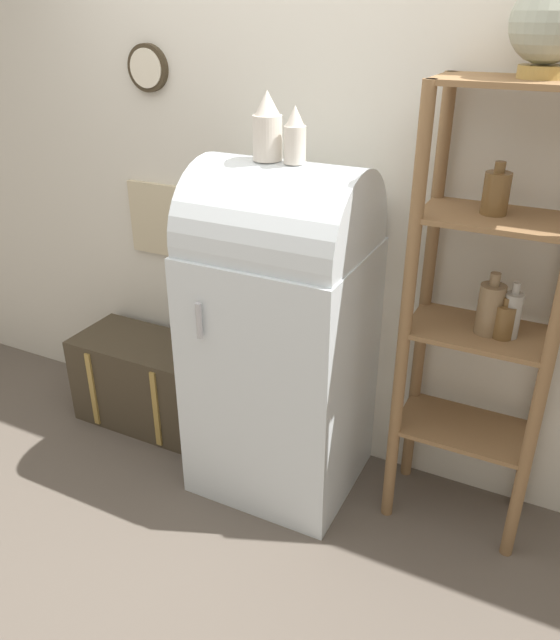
{
  "coord_description": "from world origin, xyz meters",
  "views": [
    {
      "loc": [
        1.07,
        -1.92,
        2.04
      ],
      "look_at": [
        -0.01,
        0.23,
        0.83
      ],
      "focal_mm": 35.0,
      "sensor_mm": 36.0,
      "label": 1
    }
  ],
  "objects_px": {
    "suitcase_trunk": "(147,381)",
    "refrigerator": "(281,330)",
    "globe": "(550,25)",
    "vase_center": "(295,137)",
    "vase_left": "(267,128)"
  },
  "relations": [
    {
      "from": "refrigerator",
      "to": "vase_left",
      "type": "height_order",
      "value": "vase_left"
    },
    {
      "from": "vase_center",
      "to": "globe",
      "type": "bearing_deg",
      "value": 10.78
    },
    {
      "from": "suitcase_trunk",
      "to": "vase_left",
      "type": "bearing_deg",
      "value": -6.89
    },
    {
      "from": "refrigerator",
      "to": "vase_center",
      "type": "distance_m",
      "value": 0.83
    },
    {
      "from": "globe",
      "to": "vase_center",
      "type": "bearing_deg",
      "value": -169.22
    },
    {
      "from": "suitcase_trunk",
      "to": "refrigerator",
      "type": "bearing_deg",
      "value": -5.66
    },
    {
      "from": "globe",
      "to": "vase_left",
      "type": "distance_m",
      "value": 0.99
    },
    {
      "from": "refrigerator",
      "to": "globe",
      "type": "xyz_separation_m",
      "value": [
        0.86,
        0.14,
        1.2
      ]
    },
    {
      "from": "refrigerator",
      "to": "globe",
      "type": "relative_size",
      "value": 5.27
    },
    {
      "from": "globe",
      "to": "vase_left",
      "type": "relative_size",
      "value": 1.13
    },
    {
      "from": "suitcase_trunk",
      "to": "globe",
      "type": "height_order",
      "value": "globe"
    },
    {
      "from": "refrigerator",
      "to": "vase_center",
      "type": "xyz_separation_m",
      "value": [
        0.06,
        -0.02,
        0.83
      ]
    },
    {
      "from": "globe",
      "to": "vase_center",
      "type": "xyz_separation_m",
      "value": [
        -0.8,
        -0.15,
        -0.38
      ]
    },
    {
      "from": "suitcase_trunk",
      "to": "vase_center",
      "type": "xyz_separation_m",
      "value": [
        0.91,
        -0.1,
        1.37
      ]
    },
    {
      "from": "globe",
      "to": "vase_center",
      "type": "height_order",
      "value": "globe"
    }
  ]
}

